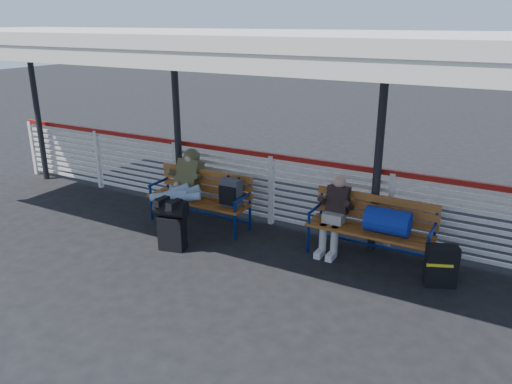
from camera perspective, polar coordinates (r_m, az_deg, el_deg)
The scene contains 9 objects.
ground at distance 7.10m, azimuth -5.50°, elevation -8.74°, with size 60.00×60.00×0.00m, color black.
fence at distance 8.34m, azimuth 1.76°, elevation 0.59°, with size 12.08×0.08×1.24m.
canopy at distance 7.02m, azimuth -2.12°, elevation 16.90°, with size 12.60×3.60×3.16m.
luggage_stack at distance 7.58m, azimuth -9.61°, elevation -3.45°, with size 0.53×0.37×0.80m.
bench_left at distance 8.30m, azimuth -5.28°, elevation -0.09°, with size 1.80×0.56×0.92m.
bench_right at distance 7.28m, azimuth 14.03°, elevation -3.31°, with size 1.80×0.56×0.92m.
traveler_man at distance 8.20m, azimuth -8.63°, elevation 0.27°, with size 0.93×1.64×0.77m.
companion_person at distance 7.47m, azimuth 8.96°, elevation -2.44°, with size 0.32×0.66×1.15m.
suitcase_side at distance 6.99m, azimuth 20.39°, elevation -7.90°, with size 0.45×0.37×0.55m.
Camera 1 is at (3.65, -5.12, 3.30)m, focal length 35.00 mm.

